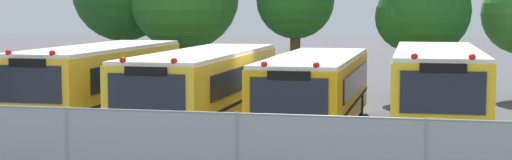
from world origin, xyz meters
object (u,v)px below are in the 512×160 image
(school_bus_2, at_px, (315,90))
(tree_2, at_px, (293,0))
(school_bus_1, at_px, (205,86))
(school_bus_0, at_px, (101,81))
(tree_3, at_px, (421,13))
(school_bus_3, at_px, (437,88))

(school_bus_2, xyz_separation_m, tree_2, (-2.40, 9.95, 2.91))
(school_bus_1, bearing_deg, school_bus_0, -2.22)
(tree_3, bearing_deg, school_bus_3, -86.54)
(school_bus_1, bearing_deg, school_bus_3, -176.82)
(school_bus_3, bearing_deg, school_bus_0, 0.23)
(school_bus_0, height_order, tree_2, tree_2)
(tree_2, distance_m, tree_3, 5.74)
(tree_3, bearing_deg, school_bus_2, -109.98)
(tree_2, xyz_separation_m, tree_3, (5.59, -1.17, -0.56))
(school_bus_1, height_order, school_bus_2, school_bus_1)
(school_bus_1, bearing_deg, tree_3, -126.05)
(school_bus_0, bearing_deg, school_bus_2, -179.11)
(school_bus_0, xyz_separation_m, school_bus_2, (7.23, 0.09, -0.11))
(school_bus_1, bearing_deg, school_bus_2, -174.92)
(school_bus_3, height_order, tree_2, tree_2)
(school_bus_0, relative_size, school_bus_2, 1.02)
(school_bus_0, distance_m, school_bus_1, 3.68)
(school_bus_0, relative_size, tree_3, 1.71)
(school_bus_0, bearing_deg, school_bus_1, 177.30)
(tree_3, bearing_deg, school_bus_1, -126.69)
(school_bus_2, distance_m, school_bus_3, 3.72)
(school_bus_1, xyz_separation_m, tree_3, (6.74, 9.05, 2.29))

